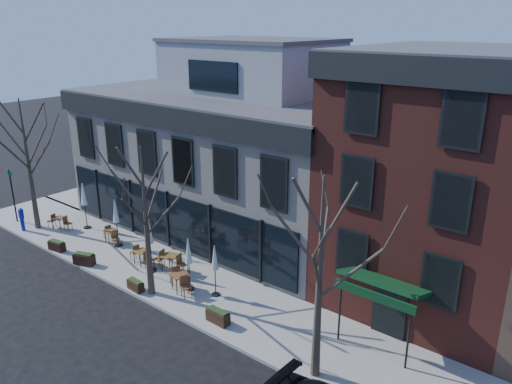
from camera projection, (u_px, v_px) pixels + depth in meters
The scene contains 24 objects.
ground at pixel (171, 250), 28.01m from camera, with size 120.00×120.00×0.00m, color black.
sidewalk_front at pixel (183, 281), 24.47m from camera, with size 33.50×4.70×0.15m, color gray.
sidewalk_side at pixel (131, 184), 39.07m from camera, with size 4.50×12.00×0.15m, color gray.
corner_building at pixel (231, 151), 30.15m from camera, with size 18.39×10.39×11.10m.
red_brick_building at pixel (447, 177), 22.13m from camera, with size 8.20×11.78×11.18m.
tree_corner at pixel (28, 163), 29.29m from camera, with size 3.93×3.98×7.92m.
tree_mid at pixel (146, 221), 22.11m from camera, with size 3.50×3.55×7.04m.
tree_right at pixel (320, 278), 16.70m from camera, with size 3.72×3.77×7.48m.
sign_pole at pixel (13, 192), 30.98m from camera, with size 0.50×0.10×3.40m.
call_box at pixel (22, 218), 29.98m from camera, with size 0.29×0.29×1.47m.
cafe_set_0 at pixel (60, 222), 30.31m from camera, with size 1.72×0.91×0.88m.
cafe_set_1 at pixel (111, 235), 28.51m from camera, with size 1.70×0.80×0.87m.
cafe_set_2 at pixel (142, 256), 25.92m from camera, with size 1.76×0.75×0.92m.
cafe_set_3 at pixel (171, 261), 25.23m from camera, with size 1.99×0.93×1.02m.
cafe_set_4 at pixel (180, 280), 23.38m from camera, with size 1.96×1.13×1.01m.
umbrella_0 at pixel (84, 197), 29.94m from camera, with size 0.46×0.46×2.88m.
umbrella_1 at pixel (116, 213), 27.51m from camera, with size 0.45×0.45×2.79m.
umbrella_2 at pixel (149, 233), 24.66m from camera, with size 0.48×0.48×2.97m.
umbrella_3 at pixel (188, 254), 23.02m from camera, with size 0.42×0.42×2.61m.
umbrella_4 at pixel (215, 260), 22.55m from camera, with size 0.40×0.40×2.53m.
planter_0 at pixel (57, 246), 27.52m from camera, with size 1.06×0.56×0.57m.
planter_1 at pixel (84, 259), 25.94m from camera, with size 1.19×0.83×0.62m.
planter_2 at pixel (136, 285), 23.46m from camera, with size 0.95×0.44×0.52m.
planter_3 at pixel (218, 316), 20.93m from camera, with size 1.08×0.45×0.60m.
Camera 1 is at (19.66, -16.80, 12.21)m, focal length 35.00 mm.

